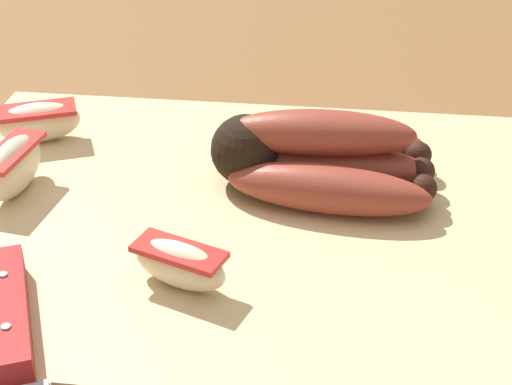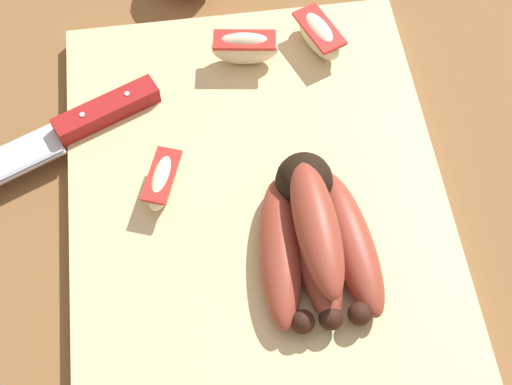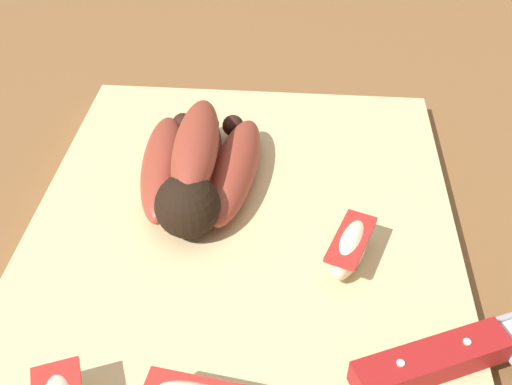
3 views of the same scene
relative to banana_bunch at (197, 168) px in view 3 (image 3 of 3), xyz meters
The scene contains 5 objects.
ground_plane 0.08m from the banana_bunch, 140.09° to the right, with size 6.00×6.00×0.00m, color brown.
cutting_board 0.08m from the banana_bunch, 145.11° to the right, with size 0.42×0.33×0.02m, color #DBBC84.
banana_bunch is the anchor object (origin of this frame).
chefs_knife 0.25m from the banana_bunch, 123.07° to the right, with size 0.14×0.27×0.02m.
apple_wedge_near 0.14m from the banana_bunch, 120.79° to the right, with size 0.06×0.04×0.03m.
Camera 3 is at (-0.31, -0.03, 0.34)m, focal length 42.03 mm.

